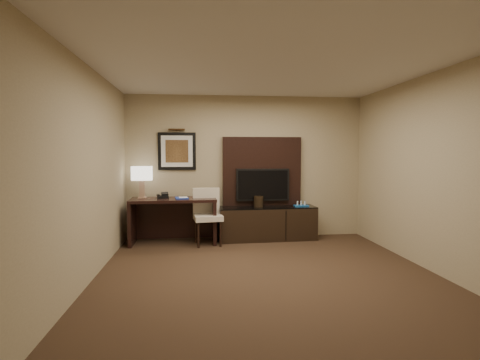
{
  "coord_description": "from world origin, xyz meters",
  "views": [
    {
      "loc": [
        -0.89,
        -4.61,
        1.6
      ],
      "look_at": [
        -0.19,
        1.8,
        1.15
      ],
      "focal_mm": 28.0,
      "sensor_mm": 36.0,
      "label": 1
    }
  ],
  "objects": [
    {
      "name": "wall_front",
      "position": [
        0.0,
        -2.5,
        1.35
      ],
      "size": [
        4.5,
        0.01,
        2.7
      ],
      "primitive_type": "cube",
      "color": "tan",
      "rests_on": "floor"
    },
    {
      "name": "floor",
      "position": [
        0.0,
        0.0,
        -0.01
      ],
      "size": [
        4.5,
        5.0,
        0.01
      ],
      "primitive_type": "cube",
      "color": "#352317",
      "rests_on": "ground"
    },
    {
      "name": "credenza",
      "position": [
        0.37,
        2.2,
        0.31
      ],
      "size": [
        1.82,
        0.57,
        0.62
      ],
      "primitive_type": "cube",
      "rotation": [
        0.0,
        0.0,
        0.04
      ],
      "color": "black",
      "rests_on": "floor"
    },
    {
      "name": "artwork",
      "position": [
        -1.3,
        2.48,
        1.65
      ],
      "size": [
        0.7,
        0.04,
        0.7
      ],
      "primitive_type": "cube",
      "color": "black",
      "rests_on": "wall_back"
    },
    {
      "name": "desk_phone",
      "position": [
        -1.54,
        2.12,
        0.86
      ],
      "size": [
        0.22,
        0.21,
        0.09
      ],
      "primitive_type": null,
      "rotation": [
        0.0,
        0.0,
        0.22
      ],
      "color": "black",
      "rests_on": "desk"
    },
    {
      "name": "tv",
      "position": [
        0.3,
        2.34,
        1.02
      ],
      "size": [
        1.0,
        0.08,
        0.6
      ],
      "primitive_type": "cube",
      "color": "black",
      "rests_on": "tv_wall_panel"
    },
    {
      "name": "wall_right",
      "position": [
        2.25,
        0.0,
        1.35
      ],
      "size": [
        0.01,
        5.0,
        2.7
      ],
      "primitive_type": "cube",
      "color": "tan",
      "rests_on": "floor"
    },
    {
      "name": "table_lamp",
      "position": [
        -1.91,
        2.21,
        1.09
      ],
      "size": [
        0.34,
        0.2,
        0.56
      ],
      "primitive_type": null,
      "rotation": [
        0.0,
        0.0,
        -0.01
      ],
      "color": "tan",
      "rests_on": "desk"
    },
    {
      "name": "ice_bucket",
      "position": [
        0.2,
        2.22,
        0.72
      ],
      "size": [
        0.21,
        0.21,
        0.2
      ],
      "primitive_type": "cylinder",
      "rotation": [
        0.0,
        0.0,
        0.17
      ],
      "color": "black",
      "rests_on": "credenza"
    },
    {
      "name": "desk",
      "position": [
        -1.35,
        2.1,
        0.4
      ],
      "size": [
        1.53,
        0.69,
        0.81
      ],
      "primitive_type": "cube",
      "rotation": [
        0.0,
        0.0,
        0.03
      ],
      "color": "black",
      "rests_on": "floor"
    },
    {
      "name": "minibar_tray",
      "position": [
        1.01,
        2.19,
        0.67
      ],
      "size": [
        0.27,
        0.16,
        0.1
      ],
      "primitive_type": null,
      "rotation": [
        0.0,
        0.0,
        -0.0
      ],
      "color": "#1A5DA9",
      "rests_on": "credenza"
    },
    {
      "name": "book",
      "position": [
        -1.25,
        2.09,
        0.91
      ],
      "size": [
        0.15,
        0.04,
        0.2
      ],
      "primitive_type": "imported",
      "rotation": [
        0.0,
        0.0,
        0.13
      ],
      "color": "tan",
      "rests_on": "desk"
    },
    {
      "name": "picture_light",
      "position": [
        -1.3,
        2.44,
        2.05
      ],
      "size": [
        0.04,
        0.04,
        0.3
      ],
      "primitive_type": "cylinder",
      "color": "#3E2713",
      "rests_on": "wall_back"
    },
    {
      "name": "wall_back",
      "position": [
        0.0,
        2.5,
        1.35
      ],
      "size": [
        4.5,
        0.01,
        2.7
      ],
      "primitive_type": "cube",
      "color": "tan",
      "rests_on": "floor"
    },
    {
      "name": "tv_wall_panel",
      "position": [
        0.3,
        2.44,
        1.27
      ],
      "size": [
        1.5,
        0.12,
        1.3
      ],
      "primitive_type": "cube",
      "color": "black",
      "rests_on": "wall_back"
    },
    {
      "name": "blue_folder",
      "position": [
        -1.2,
        2.07,
        0.82
      ],
      "size": [
        0.26,
        0.32,
        0.02
      ],
      "primitive_type": "cube",
      "rotation": [
        0.0,
        0.0,
        0.15
      ],
      "color": "navy",
      "rests_on": "desk"
    },
    {
      "name": "ceiling",
      "position": [
        0.0,
        0.0,
        2.7
      ],
      "size": [
        4.5,
        5.0,
        0.01
      ],
      "primitive_type": "cube",
      "color": "silver",
      "rests_on": "wall_back"
    },
    {
      "name": "wall_left",
      "position": [
        -2.25,
        0.0,
        1.35
      ],
      "size": [
        0.01,
        5.0,
        2.7
      ],
      "primitive_type": "cube",
      "color": "tan",
      "rests_on": "floor"
    },
    {
      "name": "desk_chair",
      "position": [
        -0.74,
        1.91,
        0.5
      ],
      "size": [
        0.54,
        0.61,
        1.0
      ],
      "primitive_type": null,
      "rotation": [
        0.0,
        0.0,
        0.12
      ],
      "color": "beige",
      "rests_on": "floor"
    }
  ]
}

